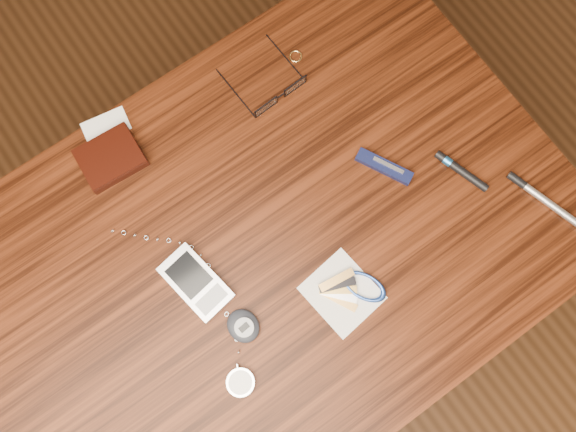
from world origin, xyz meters
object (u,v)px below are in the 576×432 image
Objects in this scene: pedometer at (243,326)px; silver_pen at (541,197)px; eyeglasses at (278,94)px; notepad_keys at (353,289)px; pda_phone at (196,282)px; pocket_knife at (384,167)px; desk at (268,255)px; wallet_and_card at (110,157)px; pocket_watch at (237,374)px.

pedometer reaches higher than silver_pen.
notepad_keys is (-0.09, -0.34, -0.01)m from eyeglasses.
pda_phone reaches higher than pocket_knife.
pda_phone is at bearing 158.71° from silver_pen.
eyeglasses is at bearing 50.34° from desk.
wallet_and_card is 0.36m from pedometer.
pocket_watch is 2.63× the size of notepad_keys.
notepad_keys is (0.20, -0.41, -0.01)m from wallet_and_card.
pda_phone is 0.36m from pocket_knife.
eyeglasses is 0.92× the size of notepad_keys.
desk is 0.17m from pda_phone.
notepad_keys is at bearing -16.77° from pedometer.
pedometer reaches higher than notepad_keys.
pocket_watch and silver_pen have the same top height.
wallet_and_card is 2.20× the size of pedometer.
pocket_knife is (0.24, -0.01, 0.11)m from desk.
eyeglasses is (0.17, 0.20, 0.11)m from desk.
silver_pen is (0.54, -0.21, -0.00)m from pda_phone.
eyeglasses is at bearing 47.05° from pocket_watch.
eyeglasses reaches higher than pedometer.
notepad_keys is at bearing -64.00° from wallet_and_card.
pocket_knife reaches higher than silver_pen.
wallet_and_card is 0.45m from notepad_keys.
notepad_keys is at bearing 170.34° from silver_pen.
pocket_watch is at bearing -93.39° from wallet_and_card.
notepad_keys is 1.33× the size of pocket_knife.
wallet_and_card is at bearing 166.82° from eyeglasses.
pocket_knife is at bearing 13.35° from pedometer.
eyeglasses is 0.35m from notepad_keys.
notepad_keys and silver_pen have the same top height.
pocket_watch is at bearing 174.25° from silver_pen.
silver_pen is at bearing -21.29° from pda_phone.
notepad_keys is at bearing -141.08° from pocket_knife.
eyeglasses is at bearing 74.54° from notepad_keys.
pedometer is (0.02, -0.10, 0.00)m from pda_phone.
pedometer is at bearing -76.84° from pda_phone.
pda_phone is 0.97× the size of notepad_keys.
pedometer reaches higher than pocket_knife.
pda_phone is at bearing 142.37° from notepad_keys.
pda_phone reaches higher than silver_pen.
pedometer is at bearing -139.68° from desk.
wallet_and_card is at bearing 90.41° from pda_phone.
silver_pen is at bearing -12.10° from pedometer.
notepad_keys is (0.20, -0.15, -0.00)m from pda_phone.
desk is 7.93× the size of pda_phone.
wallet_and_card is at bearing 116.00° from notepad_keys.
pocket_knife is at bearing -3.07° from pda_phone.
wallet_and_card is 0.39× the size of pocket_watch.
pocket_knife is (0.16, 0.13, 0.00)m from notepad_keys.
eyeglasses reaches higher than silver_pen.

